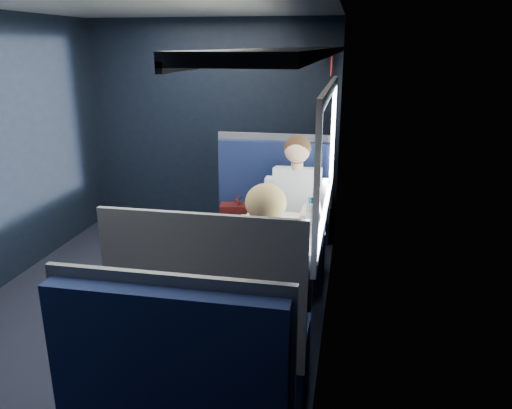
% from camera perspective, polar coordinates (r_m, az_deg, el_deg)
% --- Properties ---
extents(ground, '(2.80, 4.20, 0.01)m').
position_cam_1_polar(ground, '(4.14, -12.62, -11.97)').
color(ground, black).
extents(room_shell, '(3.00, 4.40, 2.40)m').
position_cam_1_polar(room_shell, '(3.64, -13.85, 8.74)').
color(room_shell, black).
rests_on(room_shell, ground).
extents(table, '(0.62, 1.00, 0.74)m').
position_cam_1_polar(table, '(3.57, 2.09, -4.51)').
color(table, '#54565E').
rests_on(table, ground).
extents(seat_bay_near, '(1.04, 0.62, 1.26)m').
position_cam_1_polar(seat_bay_near, '(4.49, 1.38, -3.07)').
color(seat_bay_near, '#0D163B').
rests_on(seat_bay_near, ground).
extents(seat_bay_far, '(1.04, 0.62, 1.26)m').
position_cam_1_polar(seat_bay_far, '(2.96, -4.33, -15.07)').
color(seat_bay_far, '#0D163B').
rests_on(seat_bay_far, ground).
extents(seat_row_front, '(1.04, 0.51, 1.16)m').
position_cam_1_polar(seat_row_front, '(5.35, 3.14, 0.27)').
color(seat_row_front, '#0D163B').
rests_on(seat_row_front, ground).
extents(man, '(0.53, 0.56, 1.32)m').
position_cam_1_polar(man, '(4.19, 4.51, -0.32)').
color(man, black).
rests_on(man, ground).
extents(woman, '(0.53, 0.56, 1.32)m').
position_cam_1_polar(woman, '(2.90, 1.23, -8.63)').
color(woman, black).
rests_on(woman, ground).
extents(papers, '(0.59, 0.80, 0.01)m').
position_cam_1_polar(papers, '(3.55, 1.71, -3.28)').
color(papers, white).
rests_on(papers, table).
extents(laptop, '(0.33, 0.40, 0.26)m').
position_cam_1_polar(laptop, '(3.62, 6.08, -1.74)').
color(laptop, silver).
rests_on(laptop, table).
extents(bottle_small, '(0.06, 0.06, 0.21)m').
position_cam_1_polar(bottle_small, '(3.70, 6.21, -0.97)').
color(bottle_small, silver).
rests_on(bottle_small, table).
extents(cup, '(0.08, 0.08, 0.10)m').
position_cam_1_polar(cup, '(3.78, 6.48, -1.29)').
color(cup, white).
rests_on(cup, table).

